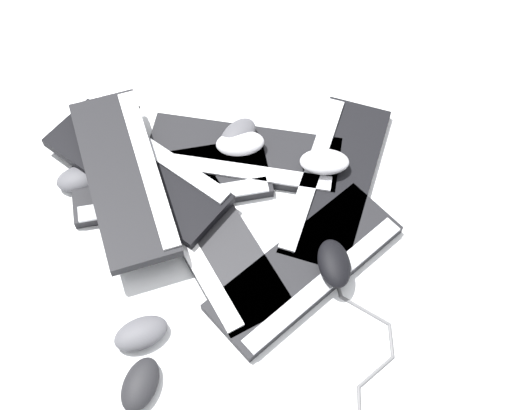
# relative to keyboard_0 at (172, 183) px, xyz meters

# --- Properties ---
(ground_plane) EXTENTS (3.20, 3.20, 0.00)m
(ground_plane) POSITION_rel_keyboard_0_xyz_m (-0.18, 0.08, -0.01)
(ground_plane) COLOR white
(keyboard_0) EXTENTS (0.46, 0.35, 0.03)m
(keyboard_0) POSITION_rel_keyboard_0_xyz_m (0.00, 0.00, 0.00)
(keyboard_0) COLOR black
(keyboard_0) RESTS_ON ground
(keyboard_1) EXTENTS (0.43, 0.40, 0.03)m
(keyboard_1) POSITION_rel_keyboard_0_xyz_m (-0.14, 0.10, 0.00)
(keyboard_1) COLOR #232326
(keyboard_1) RESTS_ON ground
(keyboard_2) EXTENTS (0.34, 0.46, 0.03)m
(keyboard_2) POSITION_rel_keyboard_0_xyz_m (-0.35, 0.10, 0.00)
(keyboard_2) COLOR black
(keyboard_2) RESTS_ON ground
(keyboard_3) EXTENTS (0.16, 0.44, 0.03)m
(keyboard_3) POSITION_rel_keyboard_0_xyz_m (-0.35, -0.13, 0.00)
(keyboard_3) COLOR black
(keyboard_3) RESTS_ON ground
(keyboard_4) EXTENTS (0.46, 0.22, 0.03)m
(keyboard_4) POSITION_rel_keyboard_0_xyz_m (-0.13, -0.12, 0.00)
(keyboard_4) COLOR black
(keyboard_4) RESTS_ON ground
(keyboard_5) EXTENTS (0.46, 0.28, 0.03)m
(keyboard_5) POSITION_rel_keyboard_0_xyz_m (0.07, 0.01, 0.03)
(keyboard_5) COLOR black
(keyboard_5) RESTS_ON keyboard_0
(keyboard_6) EXTENTS (0.39, 0.44, 0.03)m
(keyboard_6) POSITION_rel_keyboard_0_xyz_m (0.08, 0.05, 0.06)
(keyboard_6) COLOR black
(keyboard_6) RESTS_ON keyboard_5
(mouse_0) EXTENTS (0.13, 0.11, 0.04)m
(mouse_0) POSITION_rel_keyboard_0_xyz_m (-0.12, -0.13, 0.04)
(mouse_0) COLOR #B7B7BC
(mouse_0) RESTS_ON keyboard_4
(mouse_1) EXTENTS (0.11, 0.13, 0.04)m
(mouse_1) POSITION_rel_keyboard_0_xyz_m (-0.40, 0.09, 0.04)
(mouse_1) COLOR black
(mouse_1) RESTS_ON keyboard_2
(mouse_2) EXTENTS (0.13, 0.12, 0.04)m
(mouse_2) POSITION_rel_keyboard_0_xyz_m (0.19, 0.06, 0.01)
(mouse_2) COLOR #4C4C51
(mouse_2) RESTS_ON ground
(mouse_3) EXTENTS (0.13, 0.12, 0.04)m
(mouse_3) POSITION_rel_keyboard_0_xyz_m (-0.08, 0.35, 0.01)
(mouse_3) COLOR #4C4C51
(mouse_3) RESTS_ON ground
(mouse_4) EXTENTS (0.09, 0.12, 0.04)m
(mouse_4) POSITION_rel_keyboard_0_xyz_m (-0.11, -0.15, 0.04)
(mouse_4) COLOR #4C4C51
(mouse_4) RESTS_ON keyboard_4
(mouse_5) EXTENTS (0.07, 0.11, 0.04)m
(mouse_5) POSITION_rel_keyboard_0_xyz_m (-0.12, 0.44, 0.01)
(mouse_5) COLOR black
(mouse_5) RESTS_ON ground
(mouse_6) EXTENTS (0.13, 0.10, 0.04)m
(mouse_6) POSITION_rel_keyboard_0_xyz_m (-0.31, -0.14, 0.04)
(mouse_6) COLOR #B7B7BC
(mouse_6) RESTS_ON keyboard_3
(cable_0) EXTENTS (0.21, 0.38, 0.01)m
(cable_0) POSITION_rel_keyboard_0_xyz_m (0.15, 0.01, -0.01)
(cable_0) COLOR black
(cable_0) RESTS_ON ground
(cable_1) EXTENTS (0.21, 0.57, 0.01)m
(cable_1) POSITION_rel_keyboard_0_xyz_m (-0.45, 0.09, -0.01)
(cable_1) COLOR #59595B
(cable_1) RESTS_ON ground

